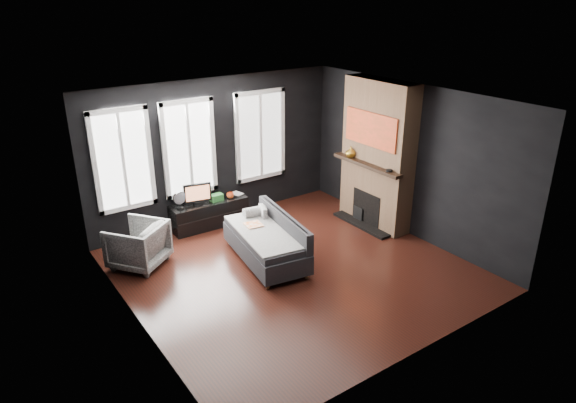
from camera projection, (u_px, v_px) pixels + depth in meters
floor at (294, 270)px, 8.17m from camera, size 5.00×5.00×0.00m
ceiling at (294, 101)px, 7.14m from camera, size 5.00×5.00×0.00m
wall_back at (216, 151)px, 9.55m from camera, size 5.00×0.02×2.70m
wall_left at (130, 233)px, 6.33m from camera, size 0.02×5.00×2.70m
wall_right at (410, 161)px, 8.98m from camera, size 0.02×5.00×2.70m
windows at (191, 98)px, 8.88m from camera, size 4.00×0.16×1.76m
fireplace at (378, 154)px, 9.33m from camera, size 0.70×1.62×2.70m
sofa at (265, 239)px, 8.32m from camera, size 1.16×1.91×0.77m
stripe_pillow at (263, 215)px, 8.78m from camera, size 0.16×0.31×0.31m
armchair at (138, 243)px, 8.16m from camera, size 1.06×1.05×0.80m
media_console at (209, 214)px, 9.59m from camera, size 1.46×0.49×0.50m
monitor at (197, 193)px, 9.28m from camera, size 0.52×0.21×0.46m
desk_fan at (180, 200)px, 9.12m from camera, size 0.26×0.26×0.34m
mug at (230, 195)px, 9.62m from camera, size 0.16×0.14×0.13m
book at (233, 190)px, 9.74m from camera, size 0.17×0.06×0.23m
storage_box at (217, 197)px, 9.51m from camera, size 0.24×0.16×0.13m
mantel_vase at (351, 152)px, 9.54m from camera, size 0.23×0.24×0.19m
mantel_clock at (389, 171)px, 8.82m from camera, size 0.12×0.12×0.04m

